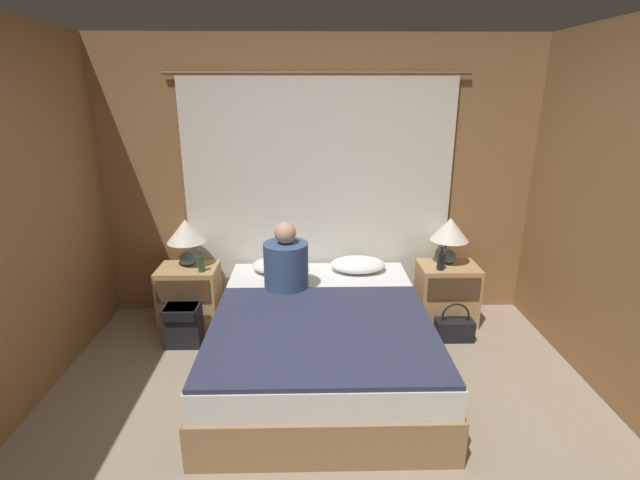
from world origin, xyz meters
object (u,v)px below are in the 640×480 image
Objects in this scene: backpack_on_floor at (183,323)px; pillow_right at (358,264)px; person_left_in_bed at (286,263)px; bed at (321,341)px; nightstand_right at (446,294)px; lamp_left at (186,234)px; nightstand_left at (190,296)px; beer_bottle_on_left_stand at (201,263)px; pillow_left at (280,265)px; handbag_on_floor at (454,329)px; lamp_right at (450,232)px; beer_bottle_on_right_stand at (441,261)px.

pillow_right is at bearing 14.32° from backpack_on_floor.
bed is at bearing -55.80° from person_left_in_bed.
lamp_left is (-2.33, 0.07, 0.56)m from nightstand_right.
nightstand_left is 2.33m from nightstand_right.
lamp_left is 0.30m from beer_bottle_on_left_stand.
backpack_on_floor is (-0.79, -0.38, -0.36)m from pillow_left.
backpack_on_floor is 1.04× the size of handbag_on_floor.
bed is 0.91m from pillow_left.
pillow_right is (1.51, -0.05, -0.28)m from lamp_left.
person_left_in_bed is (-0.62, -0.38, 0.16)m from pillow_right.
bed is 4.08× the size of pillow_left.
beer_bottle_on_left_stand is (-2.18, -0.16, -0.21)m from lamp_right.
nightstand_left is at bearing 93.77° from backpack_on_floor.
bed is 0.91m from pillow_right.
nightstand_left is 1.54m from pillow_right.
nightstand_right is at bearing 14.26° from person_left_in_bed.
lamp_left is 0.86m from pillow_left.
beer_bottle_on_left_stand reaches higher than nightstand_left.
pillow_right is at bearing -1.79° from lamp_left.
pillow_right reaches higher than nightstand_left.
person_left_in_bed is at bearing -148.14° from pillow_right.
bed is 1.55m from lamp_right.
pillow_right is (0.35, 0.78, 0.31)m from bed.
lamp_right is at bearing 56.71° from beer_bottle_on_right_stand.
pillow_left is 1.00× the size of pillow_right.
lamp_left is 0.75× the size of person_left_in_bed.
beer_bottle_on_right_stand is at bearing 0.00° from beer_bottle_on_left_stand.
pillow_right is 1.58m from backpack_on_floor.
bed is 0.68m from person_left_in_bed.
beer_bottle_on_right_stand is (0.71, -0.11, 0.07)m from pillow_right.
lamp_right reaches higher than handbag_on_floor.
beer_bottle_on_left_stand is at bearing -175.26° from pillow_right.
bed is 1.21m from backpack_on_floor.
lamp_left is 1.54m from pillow_right.
lamp_left is 2.24m from beer_bottle_on_right_stand.
lamp_left is at bearing 170.21° from handbag_on_floor.
pillow_left is 0.68m from beer_bottle_on_left_stand.
person_left_in_bed is 2.65× the size of beer_bottle_on_right_stand.
nightstand_right is 1.31× the size of lamp_left.
bed is 9.84× the size of beer_bottle_on_left_stand.
lamp_left is 2.08× the size of beer_bottle_on_left_stand.
nightstand_left is 1.31× the size of lamp_left.
nightstand_right is at bearing 33.23° from bed.
pillow_right is (-0.82, -0.05, -0.28)m from lamp_right.
nightstand_right is 1.13× the size of pillow_right.
pillow_right is (0.69, 0.00, 0.00)m from pillow_left.
backpack_on_floor is (-0.13, -0.27, -0.43)m from beer_bottle_on_left_stand.
beer_bottle_on_right_stand is at bearing 111.27° from handbag_on_floor.
handbag_on_floor is at bearing 20.47° from bed.
lamp_right is (1.16, 0.83, 0.59)m from bed.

